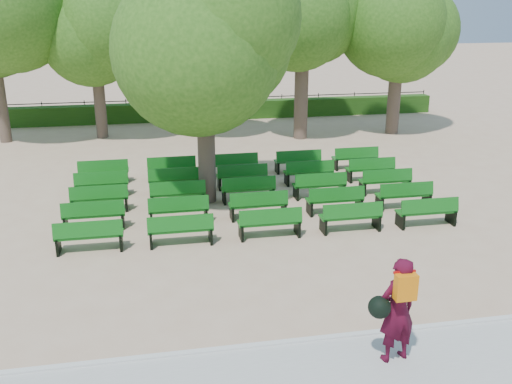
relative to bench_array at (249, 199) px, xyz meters
The scene contains 8 objects.
ground 1.64m from the bench_array, 124.49° to the right, with size 120.00×120.00×0.00m, color tan.
curb 7.66m from the bench_array, 96.97° to the right, with size 30.00×0.12×0.10m, color silver.
hedge 12.69m from the bench_array, 94.20° to the left, with size 26.00×0.70×0.90m, color #234D14.
fence 13.08m from the bench_array, 94.08° to the left, with size 26.00×0.10×1.02m, color black, non-canonical shape.
tree_line 8.70m from the bench_array, 96.14° to the left, with size 21.80×6.80×7.04m, color #386C1C, non-canonical shape.
bench_array is the anchor object (origin of this frame).
tree_among 4.56m from the bench_array, 166.70° to the left, with size 4.48×4.48×6.51m.
person 8.51m from the bench_array, 83.60° to the right, with size 0.91×0.59×1.86m.
Camera 1 is at (-1.92, -14.68, 5.82)m, focal length 40.00 mm.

